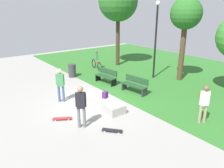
{
  "coord_description": "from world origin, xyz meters",
  "views": [
    {
      "loc": [
        9.03,
        -5.57,
        4.59
      ],
      "look_at": [
        1.06,
        0.49,
        1.12
      ],
      "focal_mm": 35.41,
      "sensor_mm": 36.0,
      "label": 1
    }
  ],
  "objects_px": {
    "tree_leaning_ash": "(186,16)",
    "cyclist_on_bicycle": "(96,61)",
    "park_bench_near_lamppost": "(106,76)",
    "skater_watching": "(60,83)",
    "skateboard_spare": "(62,118)",
    "pedestrian_with_backpack": "(204,101)",
    "concrete_ledge": "(105,104)",
    "trash_bin": "(72,71)",
    "lamp_post": "(156,34)",
    "skateboard_by_ledge": "(112,130)",
    "park_bench_far_left": "(135,84)",
    "skater_performing_trick": "(81,104)",
    "backpack_on_ledge": "(105,95)",
    "tree_slender_maple": "(118,2)"
  },
  "relations": [
    {
      "from": "tree_leaning_ash",
      "to": "cyclist_on_bicycle",
      "type": "height_order",
      "value": "tree_leaning_ash"
    },
    {
      "from": "park_bench_near_lamppost",
      "to": "tree_leaning_ash",
      "type": "relative_size",
      "value": 0.31
    },
    {
      "from": "skater_watching",
      "to": "skateboard_spare",
      "type": "xyz_separation_m",
      "value": [
        1.85,
        -0.85,
        -0.96
      ]
    },
    {
      "from": "pedestrian_with_backpack",
      "to": "concrete_ledge",
      "type": "bearing_deg",
      "value": -146.49
    },
    {
      "from": "skater_watching",
      "to": "trash_bin",
      "type": "distance_m",
      "value": 4.33
    },
    {
      "from": "concrete_ledge",
      "to": "tree_leaning_ash",
      "type": "xyz_separation_m",
      "value": [
        -0.56,
        6.56,
        3.92
      ]
    },
    {
      "from": "skateboard_spare",
      "to": "trash_bin",
      "type": "relative_size",
      "value": 0.88
    },
    {
      "from": "skater_watching",
      "to": "lamp_post",
      "type": "xyz_separation_m",
      "value": [
        0.03,
        6.84,
        1.95
      ]
    },
    {
      "from": "skateboard_by_ledge",
      "to": "pedestrian_with_backpack",
      "type": "distance_m",
      "value": 3.96
    },
    {
      "from": "park_bench_far_left",
      "to": "tree_leaning_ash",
      "type": "xyz_separation_m",
      "value": [
        0.06,
        4.03,
        3.64
      ]
    },
    {
      "from": "skater_watching",
      "to": "trash_bin",
      "type": "height_order",
      "value": "skater_watching"
    },
    {
      "from": "skater_performing_trick",
      "to": "lamp_post",
      "type": "distance_m",
      "value": 8.09
    },
    {
      "from": "skater_watching",
      "to": "skateboard_spare",
      "type": "relative_size",
      "value": 2.21
    },
    {
      "from": "backpack_on_ledge",
      "to": "tree_leaning_ash",
      "type": "relative_size",
      "value": 0.06
    },
    {
      "from": "tree_slender_maple",
      "to": "tree_leaning_ash",
      "type": "bearing_deg",
      "value": 7.95
    },
    {
      "from": "trash_bin",
      "to": "backpack_on_ledge",
      "type": "bearing_deg",
      "value": -10.37
    },
    {
      "from": "skateboard_by_ledge",
      "to": "park_bench_far_left",
      "type": "bearing_deg",
      "value": 125.8
    },
    {
      "from": "skateboard_by_ledge",
      "to": "trash_bin",
      "type": "distance_m",
      "value": 7.78
    },
    {
      "from": "tree_leaning_ash",
      "to": "tree_slender_maple",
      "type": "bearing_deg",
      "value": -172.05
    },
    {
      "from": "tree_slender_maple",
      "to": "pedestrian_with_backpack",
      "type": "distance_m",
      "value": 11.18
    },
    {
      "from": "park_bench_near_lamppost",
      "to": "park_bench_far_left",
      "type": "xyz_separation_m",
      "value": [
        2.32,
        0.31,
        0.0
      ]
    },
    {
      "from": "tree_leaning_ash",
      "to": "skater_performing_trick",
      "type": "bearing_deg",
      "value": -79.81
    },
    {
      "from": "skater_performing_trick",
      "to": "park_bench_near_lamppost",
      "type": "distance_m",
      "value": 5.63
    },
    {
      "from": "skateboard_by_ledge",
      "to": "trash_bin",
      "type": "xyz_separation_m",
      "value": [
        -7.45,
        2.18,
        0.38
      ]
    },
    {
      "from": "skateboard_by_ledge",
      "to": "skater_watching",
      "type": "bearing_deg",
      "value": -175.92
    },
    {
      "from": "park_bench_far_left",
      "to": "tree_slender_maple",
      "type": "relative_size",
      "value": 0.25
    },
    {
      "from": "lamp_post",
      "to": "cyclist_on_bicycle",
      "type": "height_order",
      "value": "lamp_post"
    },
    {
      "from": "skateboard_by_ledge",
      "to": "cyclist_on_bicycle",
      "type": "bearing_deg",
      "value": 150.23
    },
    {
      "from": "skateboard_spare",
      "to": "trash_bin",
      "type": "xyz_separation_m",
      "value": [
        -5.37,
        3.31,
        0.38
      ]
    },
    {
      "from": "lamp_post",
      "to": "skateboard_spare",
      "type": "bearing_deg",
      "value": -76.67
    },
    {
      "from": "skateboard_spare",
      "to": "park_bench_far_left",
      "type": "distance_m",
      "value": 4.76
    },
    {
      "from": "skateboard_by_ledge",
      "to": "tree_leaning_ash",
      "type": "height_order",
      "value": "tree_leaning_ash"
    },
    {
      "from": "skateboard_by_ledge",
      "to": "pedestrian_with_backpack",
      "type": "height_order",
      "value": "pedestrian_with_backpack"
    },
    {
      "from": "skateboard_spare",
      "to": "lamp_post",
      "type": "xyz_separation_m",
      "value": [
        -1.82,
        7.69,
        2.91
      ]
    },
    {
      "from": "concrete_ledge",
      "to": "pedestrian_with_backpack",
      "type": "height_order",
      "value": "pedestrian_with_backpack"
    },
    {
      "from": "trash_bin",
      "to": "cyclist_on_bicycle",
      "type": "bearing_deg",
      "value": 105.0
    },
    {
      "from": "skater_performing_trick",
      "to": "park_bench_far_left",
      "type": "bearing_deg",
      "value": 109.84
    },
    {
      "from": "concrete_ledge",
      "to": "backpack_on_ledge",
      "type": "bearing_deg",
      "value": 140.76
    },
    {
      "from": "concrete_ledge",
      "to": "cyclist_on_bicycle",
      "type": "relative_size",
      "value": 1.26
    },
    {
      "from": "skateboard_spare",
      "to": "cyclist_on_bicycle",
      "type": "distance_m",
      "value": 8.37
    },
    {
      "from": "skater_watching",
      "to": "pedestrian_with_backpack",
      "type": "relative_size",
      "value": 1.06
    },
    {
      "from": "park_bench_far_left",
      "to": "trash_bin",
      "type": "xyz_separation_m",
      "value": [
        -4.87,
        -1.41,
        -0.03
      ]
    },
    {
      "from": "backpack_on_ledge",
      "to": "tree_leaning_ash",
      "type": "xyz_separation_m",
      "value": [
        -0.37,
        6.41,
        3.55
      ]
    },
    {
      "from": "pedestrian_with_backpack",
      "to": "cyclist_on_bicycle",
      "type": "height_order",
      "value": "pedestrian_with_backpack"
    },
    {
      "from": "skater_watching",
      "to": "skateboard_by_ledge",
      "type": "height_order",
      "value": "skater_watching"
    },
    {
      "from": "tree_slender_maple",
      "to": "pedestrian_with_backpack",
      "type": "bearing_deg",
      "value": -18.76
    },
    {
      "from": "concrete_ledge",
      "to": "park_bench_far_left",
      "type": "distance_m",
      "value": 2.62
    },
    {
      "from": "concrete_ledge",
      "to": "trash_bin",
      "type": "bearing_deg",
      "value": 168.46
    },
    {
      "from": "park_bench_far_left",
      "to": "tree_leaning_ash",
      "type": "bearing_deg",
      "value": 89.12
    },
    {
      "from": "concrete_ledge",
      "to": "tree_slender_maple",
      "type": "height_order",
      "value": "tree_slender_maple"
    }
  ]
}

